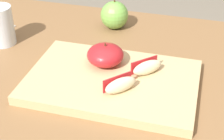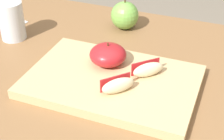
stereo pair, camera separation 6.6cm
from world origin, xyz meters
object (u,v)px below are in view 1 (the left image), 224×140
object	(u,v)px
apple_half_skin_up	(105,55)
apple_wedge_left	(120,85)
drinking_glass_water	(1,26)
cutting_board	(112,81)
apple_wedge_front	(147,67)
whole_apple_granny_green	(114,15)

from	to	relation	value
apple_half_skin_up	apple_wedge_left	distance (m)	0.11
drinking_glass_water	cutting_board	bearing A→B (deg)	-18.24
apple_wedge_front	drinking_glass_water	distance (m)	0.41
cutting_board	apple_wedge_left	world-z (taller)	apple_wedge_left
apple_wedge_front	whole_apple_granny_green	distance (m)	0.28
cutting_board	apple_half_skin_up	distance (m)	0.07
apple_wedge_left	whole_apple_granny_green	distance (m)	0.34
apple_wedge_left	whole_apple_granny_green	xyz separation A→B (m)	(-0.10, 0.32, 0.00)
apple_wedge_front	apple_wedge_left	xyz separation A→B (m)	(-0.04, -0.08, 0.00)
apple_half_skin_up	apple_wedge_front	world-z (taller)	apple_half_skin_up
apple_half_skin_up	apple_wedge_front	distance (m)	0.10
apple_half_skin_up	apple_wedge_front	bearing A→B (deg)	-8.28
cutting_board	apple_half_skin_up	size ratio (longest dim) A/B	4.37
drinking_glass_water	apple_wedge_front	bearing A→B (deg)	-10.27
apple_wedge_left	drinking_glass_water	distance (m)	0.40
cutting_board	whole_apple_granny_green	bearing A→B (deg)	104.07
apple_wedge_front	whole_apple_granny_green	bearing A→B (deg)	120.24
whole_apple_granny_green	apple_half_skin_up	bearing A→B (deg)	-80.14
apple_wedge_left	drinking_glass_water	bearing A→B (deg)	157.13
apple_wedge_front	apple_wedge_left	size ratio (longest dim) A/B	0.98
cutting_board	apple_half_skin_up	world-z (taller)	apple_half_skin_up
apple_half_skin_up	apple_wedge_left	world-z (taller)	apple_half_skin_up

